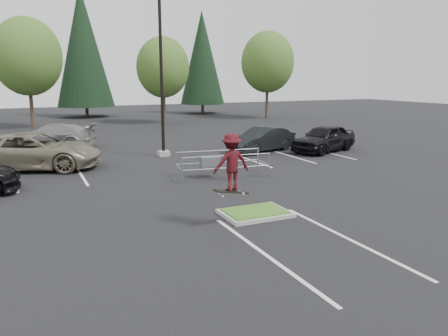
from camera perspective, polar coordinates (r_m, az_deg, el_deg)
name	(u,v)px	position (r m, az deg, el deg)	size (l,w,h in m)	color
ground	(255,215)	(14.63, 4.08, -6.14)	(120.00, 120.00, 0.00)	black
grass_median	(255,213)	(14.61, 4.09, -5.85)	(2.20, 1.60, 0.16)	gray
stall_lines	(163,181)	(19.51, -7.98, -1.65)	(22.62, 17.60, 0.01)	silver
light_pole	(161,76)	(25.24, -8.18, 11.81)	(0.70, 0.60, 10.12)	gray
decid_b	(27,59)	(42.75, -24.31, 12.84)	(5.89, 5.89, 9.64)	#38281C
decid_c	(163,69)	(43.91, -8.00, 12.65)	(5.12, 5.12, 8.38)	#38281C
decid_d	(267,64)	(49.21, 5.68, 13.37)	(5.76, 5.76, 9.43)	#38281C
conif_b	(83,47)	(53.22, -17.95, 14.83)	(6.38, 6.38, 14.50)	#38281C
conif_c	(202,58)	(55.74, -2.88, 14.18)	(5.50, 5.50, 12.50)	#38281C
cart_corral	(213,162)	(19.81, -1.50, 0.82)	(4.25, 2.00, 1.16)	#93969B
skateboarder	(231,163)	(13.02, 0.98, 0.71)	(1.14, 0.66, 1.90)	black
car_l_tan	(32,151)	(23.67, -23.80, 2.04)	(2.99, 6.49, 1.80)	gray
car_r_charc	(262,139)	(26.96, 5.02, 3.75)	(1.59, 4.57, 1.51)	black
car_r_black	(325,138)	(27.59, 12.99, 3.83)	(1.95, 4.85, 1.65)	black
car_far_silver	(55,135)	(30.46, -21.25, 3.99)	(2.21, 5.44, 1.58)	gray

